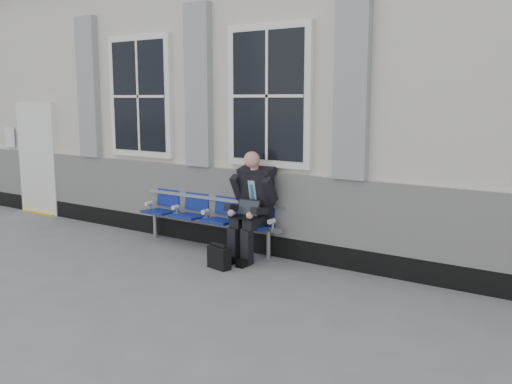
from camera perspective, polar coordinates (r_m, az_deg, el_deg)
The scene contains 5 objects.
ground at distance 7.33m, azimuth -7.43°, elevation -8.33°, with size 70.00×70.00×0.00m, color slate.
station_building at distance 9.84m, azimuth 6.07°, elevation 9.31°, with size 14.40×4.40×4.49m.
bench at distance 8.58m, azimuth -4.78°, elevation -1.89°, with size 2.60×0.47×0.91m.
businessman at distance 7.88m, azimuth -0.37°, elevation -0.99°, with size 0.63×0.85×1.51m.
briefcase at distance 7.56m, azimuth -3.71°, elevation -6.51°, with size 0.35×0.20×0.34m.
Camera 1 is at (4.72, -5.16, 2.21)m, focal length 40.00 mm.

